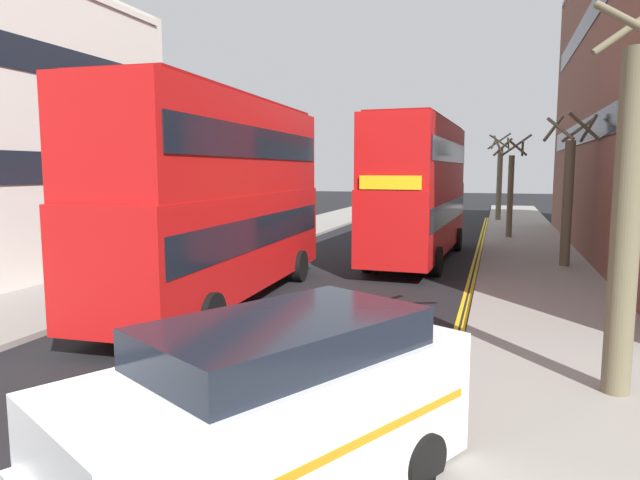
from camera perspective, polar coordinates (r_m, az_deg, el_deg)
sidewalk_right at (r=19.94m, az=21.29°, el=-3.88°), size 4.00×80.00×0.14m
sidewalk_left at (r=23.00m, az=-13.03°, el=-2.16°), size 4.00×80.00×0.14m
kerb_line_outer at (r=17.95m, az=14.97°, el=-5.03°), size 0.10×56.00×0.01m
kerb_line_inner at (r=17.95m, az=14.46°, el=-5.01°), size 0.10×56.00×0.01m
double_decker_bus_away at (r=15.90m, az=-9.97°, el=4.58°), size 3.14×10.90×5.64m
double_decker_bus_oncoming at (r=23.44m, az=9.95°, el=5.35°), size 3.10×10.89×5.64m
taxi_minivan at (r=6.37m, az=-5.28°, el=-17.32°), size 3.93×5.12×2.12m
street_tree_near at (r=9.98m, az=28.53°, el=2.22°), size 1.61×1.54×6.47m
street_tree_mid at (r=42.49m, az=17.59°, el=5.80°), size 1.62×1.80×6.18m
street_tree_far at (r=22.81m, az=23.68°, el=4.40°), size 1.94×1.94×5.59m
street_tree_distant at (r=31.68m, az=18.59°, el=5.22°), size 2.00×2.00×5.43m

